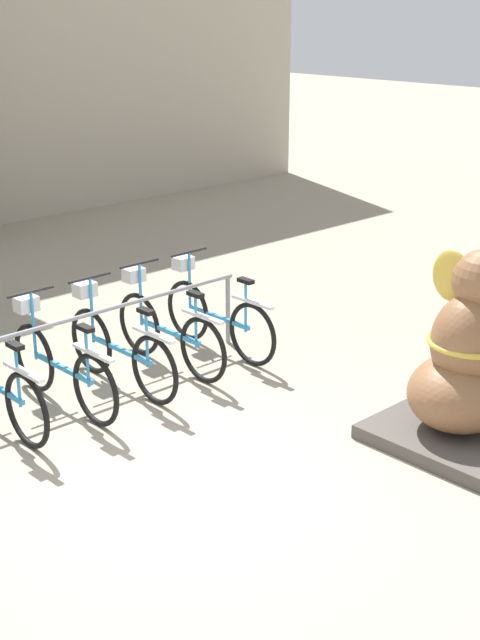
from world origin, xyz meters
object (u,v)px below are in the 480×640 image
(bicycle_7, at_px, (216,315))
(elephant_statue, at_px, (468,367))
(bicycle_4, at_px, (61,365))
(bicycle_5, at_px, (119,347))
(bicycle_6, at_px, (167,329))

(bicycle_7, distance_m, elephant_statue, 2.94)
(bicycle_4, height_order, bicycle_5, same)
(bicycle_4, xyz_separation_m, bicycle_5, (0.65, -0.00, 0.00))
(bicycle_5, distance_m, elephant_statue, 3.24)
(bicycle_6, height_order, bicycle_7, same)
(bicycle_4, bearing_deg, bicycle_5, -0.42)
(bicycle_7, bearing_deg, bicycle_4, -178.74)
(bicycle_4, bearing_deg, elephant_statue, -53.59)
(bicycle_4, xyz_separation_m, bicycle_6, (1.29, 0.06, 0.00))
(bicycle_5, relative_size, bicycle_7, 1.00)
(bicycle_6, relative_size, elephant_statue, 0.87)
(bicycle_4, relative_size, bicycle_5, 1.00)
(bicycle_4, relative_size, bicycle_7, 1.00)
(bicycle_5, height_order, bicycle_7, same)
(bicycle_5, bearing_deg, elephant_statue, -62.79)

